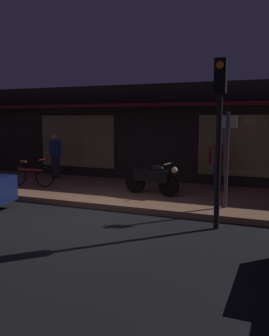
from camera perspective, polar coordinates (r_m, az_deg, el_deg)
name	(u,v)px	position (r m, az deg, el deg)	size (l,w,h in m)	color
ground_plane	(84,219)	(8.83, -7.84, -7.96)	(60.00, 60.00, 0.00)	black
sidewalk_slab	(133,193)	(11.43, -0.24, -3.90)	(18.00, 4.00, 0.15)	#8C6047
storefront_building	(166,133)	(14.39, 4.99, 5.40)	(18.00, 3.30, 3.60)	black
motorcycle	(153,178)	(10.72, 2.88, -1.58)	(1.70, 0.55, 0.97)	black
bicycle_parked	(31,176)	(12.55, -15.93, -1.15)	(1.64, 0.44, 0.91)	black
person_photographer	(55,155)	(13.98, -12.26, 2.00)	(0.52, 0.46, 1.67)	#28232D
person_bystander	(218,162)	(11.72, 12.91, 0.91)	(0.61, 0.39, 1.67)	#28232D
sign_post	(227,154)	(9.33, 14.22, 2.16)	(0.44, 0.09, 2.40)	#47474C
traffic_light_pole	(219,114)	(7.90, 13.13, 8.27)	(0.24, 0.33, 3.60)	black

